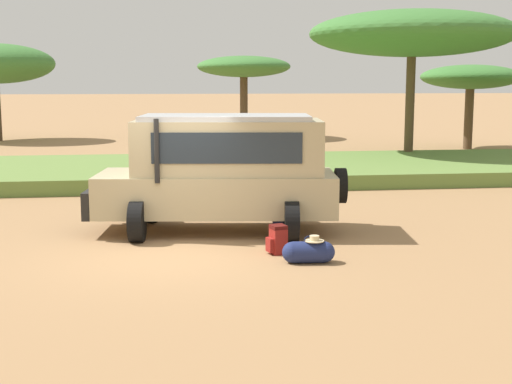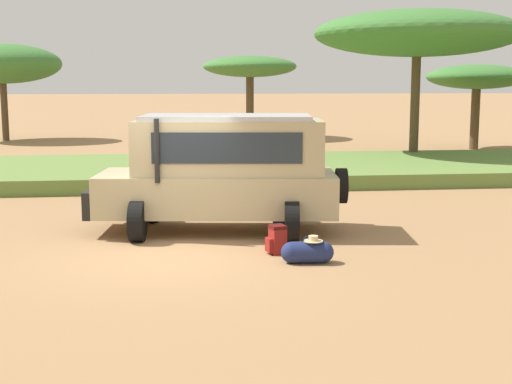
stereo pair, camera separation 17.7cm
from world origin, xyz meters
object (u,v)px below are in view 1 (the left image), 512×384
(acacia_tree_centre_back, at_px, (412,34))
(safari_vehicle, at_px, (222,170))
(duffel_bag_low_black_case, at_px, (309,252))
(backpack_cluster_center, at_px, (278,240))
(acacia_tree_right_mid, at_px, (471,78))
(backpack_beside_front_wheel, at_px, (283,223))
(acacia_tree_left_mid, at_px, (244,67))

(acacia_tree_centre_back, bearing_deg, safari_vehicle, -125.26)
(duffel_bag_low_black_case, bearing_deg, backpack_cluster_center, 120.61)
(safari_vehicle, height_order, acacia_tree_right_mid, acacia_tree_right_mid)
(safari_vehicle, relative_size, acacia_tree_centre_back, 0.70)
(backpack_cluster_center, distance_m, duffel_bag_low_black_case, 0.84)
(backpack_beside_front_wheel, bearing_deg, safari_vehicle, 155.67)
(backpack_cluster_center, bearing_deg, backpack_beside_front_wheel, 76.62)
(backpack_cluster_center, relative_size, acacia_tree_centre_back, 0.07)
(acacia_tree_left_mid, relative_size, acacia_tree_right_mid, 1.16)
(acacia_tree_centre_back, xyz_separation_m, acacia_tree_right_mid, (4.67, 5.05, -1.59))
(duffel_bag_low_black_case, bearing_deg, safari_vehicle, 114.11)
(acacia_tree_left_mid, bearing_deg, acacia_tree_right_mid, -39.61)
(backpack_cluster_center, bearing_deg, safari_vehicle, 111.70)
(acacia_tree_left_mid, bearing_deg, safari_vehicle, -97.84)
(safari_vehicle, distance_m, backpack_cluster_center, 2.48)
(safari_vehicle, relative_size, acacia_tree_right_mid, 1.15)
(duffel_bag_low_black_case, distance_m, acacia_tree_left_mid, 27.71)
(safari_vehicle, xyz_separation_m, acacia_tree_left_mid, (3.38, 24.56, 2.56))
(backpack_beside_front_wheel, bearing_deg, duffel_bag_low_black_case, -88.54)
(acacia_tree_left_mid, distance_m, acacia_tree_centre_back, 13.84)
(acacia_tree_centre_back, bearing_deg, duffel_bag_low_black_case, -115.72)
(backpack_cluster_center, distance_m, acacia_tree_right_mid, 22.53)
(safari_vehicle, xyz_separation_m, backpack_beside_front_wheel, (1.20, -0.54, -1.04))
(duffel_bag_low_black_case, relative_size, acacia_tree_centre_back, 0.12)
(duffel_bag_low_black_case, distance_m, acacia_tree_right_mid, 22.92)
(backpack_beside_front_wheel, bearing_deg, acacia_tree_left_mid, 85.04)
(backpack_cluster_center, height_order, duffel_bag_low_black_case, backpack_cluster_center)
(backpack_cluster_center, relative_size, acacia_tree_left_mid, 0.10)
(acacia_tree_centre_back, distance_m, acacia_tree_right_mid, 7.06)
(backpack_beside_front_wheel, height_order, duffel_bag_low_black_case, backpack_beside_front_wheel)
(backpack_cluster_center, bearing_deg, acacia_tree_right_mid, 57.30)
(backpack_beside_front_wheel, distance_m, duffel_bag_low_black_case, 2.28)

